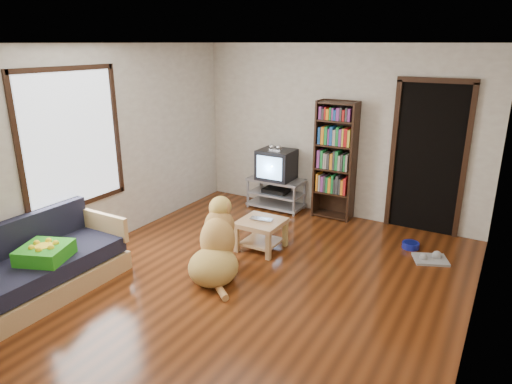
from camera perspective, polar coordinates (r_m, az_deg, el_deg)
The scene contains 18 objects.
ground at distance 5.37m, azimuth -0.19°, elevation -10.85°, with size 5.00×5.00×0.00m, color #602A10.
ceiling at distance 4.69m, azimuth -0.22°, elevation 18.13°, with size 5.00×5.00×0.00m, color white.
wall_back at distance 7.09m, azimuth 10.11°, elevation 7.31°, with size 4.50×4.50×0.00m, color beige.
wall_front at distance 3.11m, azimuth -24.31°, elevation -8.35°, with size 4.50×4.50×0.00m, color beige.
wall_left at distance 6.28m, azimuth -18.33°, elevation 5.28°, with size 5.00×5.00×0.00m, color beige.
wall_right at distance 4.26m, azimuth 26.97°, elevation -1.71°, with size 5.00×5.00×0.00m, color beige.
green_cushion at distance 5.33m, azimuth -24.88°, elevation -6.88°, with size 0.47×0.47×0.16m, color green.
laptop at distance 5.91m, azimuth 0.52°, elevation -3.57°, with size 0.30×0.19×0.02m, color #B3B3B8.
dog_bowl at distance 6.44m, azimuth 18.76°, elevation -6.32°, with size 0.22×0.22×0.08m, color navy.
grey_rag at distance 6.18m, azimuth 20.97°, elevation -7.88°, with size 0.40×0.32×0.03m, color #949494.
window at distance 5.91m, azimuth -21.99°, elevation 6.11°, with size 0.03×1.46×1.70m.
doorway at distance 6.78m, azimuth 20.74°, elevation 4.35°, with size 1.03×0.05×2.19m.
tv_stand at distance 7.47m, azimuth 2.52°, elevation -0.03°, with size 0.90×0.45×0.50m.
crt_tv at distance 7.36m, azimuth 2.65°, elevation 3.53°, with size 0.55×0.52×0.58m.
bookshelf at distance 6.99m, azimuth 9.91°, elevation 4.66°, with size 0.60×0.30×1.80m.
sofa at distance 5.53m, azimuth -25.24°, elevation -8.77°, with size 0.80×1.80×0.80m.
coffee_table at distance 5.99m, azimuth 0.66°, elevation -4.64°, with size 0.55×0.55×0.40m.
dog at distance 5.34m, azimuth -4.97°, elevation -7.00°, with size 0.77×1.02×0.92m.
Camera 1 is at (2.36, -4.05, 2.61)m, focal length 32.00 mm.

